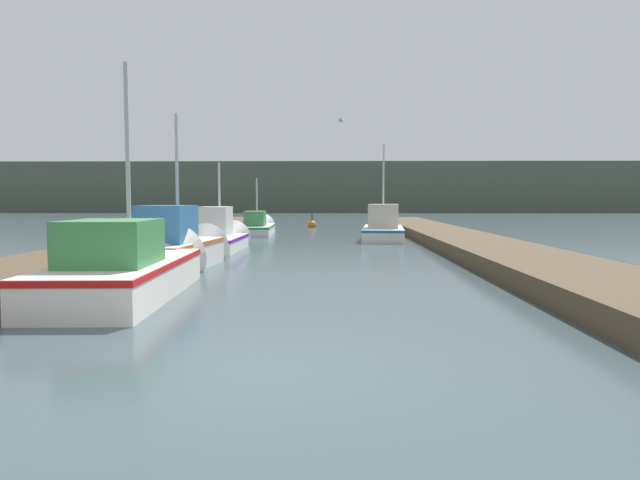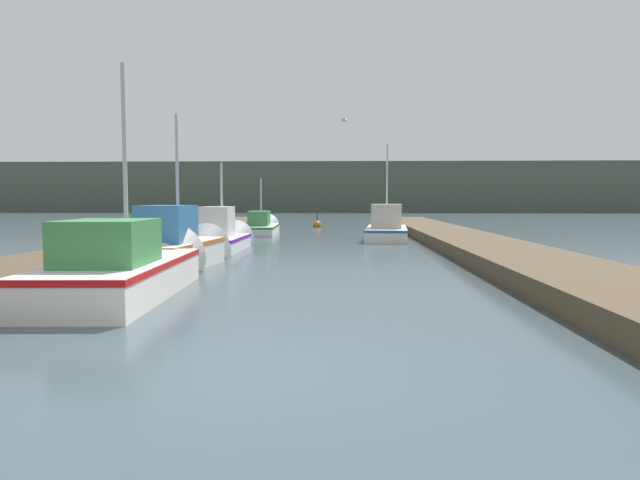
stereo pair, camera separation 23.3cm
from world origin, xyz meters
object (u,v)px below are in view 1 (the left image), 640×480
fishing_boat_1 (179,247)px  channel_buoy (312,225)px  fishing_boat_2 (221,237)px  fishing_boat_3 (383,228)px  seagull_1 (341,121)px  fishing_boat_4 (258,227)px  mooring_piling_1 (216,226)px  fishing_boat_0 (136,267)px  mooring_piling_0 (130,249)px

fishing_boat_1 → channel_buoy: 20.78m
fishing_boat_2 → channel_buoy: bearing=80.8°
fishing_boat_3 → seagull_1: 5.12m
fishing_boat_3 → fishing_boat_1: bearing=-114.8°
fishing_boat_4 → mooring_piling_1: 5.17m
fishing_boat_0 → seagull_1: (4.12, 13.03, 4.51)m
fishing_boat_1 → fishing_boat_2: fishing_boat_1 is taller
fishing_boat_3 → mooring_piling_1: fishing_boat_3 is taller
fishing_boat_1 → mooring_piling_1: fishing_boat_1 is taller
fishing_boat_2 → fishing_boat_4: bearing=89.8°
fishing_boat_3 → seagull_1: bearing=-137.6°
fishing_boat_4 → seagull_1: 7.85m
fishing_boat_2 → mooring_piling_0: size_ratio=3.96×
fishing_boat_3 → channel_buoy: size_ratio=6.00×
mooring_piling_1 → seagull_1: 6.78m
fishing_boat_4 → mooring_piling_1: (-1.09, -5.05, 0.29)m
fishing_boat_1 → fishing_boat_3: (6.20, 10.76, -0.08)m
fishing_boat_0 → fishing_boat_4: fishing_boat_0 is taller
fishing_boat_2 → fishing_boat_0: bearing=-88.8°
mooring_piling_0 → mooring_piling_1: size_ratio=0.90×
channel_buoy → seagull_1: bearing=-82.0°
fishing_boat_2 → fishing_boat_3: size_ratio=0.74×
fishing_boat_1 → fishing_boat_4: size_ratio=0.83×
seagull_1 → fishing_boat_2: bearing=140.2°
fishing_boat_0 → fishing_boat_3: (6.03, 14.48, -0.01)m
fishing_boat_4 → mooring_piling_0: (-1.04, -15.30, 0.23)m
channel_buoy → seagull_1: size_ratio=1.83×
fishing_boat_2 → channel_buoy: fishing_boat_2 is taller
fishing_boat_1 → mooring_piling_0: 1.45m
fishing_boat_0 → mooring_piling_0: (-1.03, 2.55, 0.11)m
fishing_boat_0 → channel_buoy: fishing_boat_0 is taller
fishing_boat_4 → fishing_boat_1: bearing=-92.8°
fishing_boat_2 → seagull_1: (4.23, 4.05, 4.56)m
fishing_boat_1 → channel_buoy: (2.70, 20.60, -0.38)m
mooring_piling_1 → fishing_boat_4: bearing=77.8°
fishing_boat_3 → fishing_boat_4: size_ratio=1.12×
fishing_boat_0 → fishing_boat_3: bearing=65.0°
fishing_boat_3 → fishing_boat_0: bearing=-107.4°
mooring_piling_1 → mooring_piling_0: bearing=-89.7°
fishing_boat_0 → fishing_boat_2: size_ratio=1.34×
fishing_boat_2 → seagull_1: 7.42m
fishing_boat_2 → seagull_1: seagull_1 is taller
fishing_boat_2 → mooring_piling_1: bearing=104.9°
fishing_boat_1 → channel_buoy: size_ratio=4.46×
fishing_boat_1 → channel_buoy: bearing=87.8°
fishing_boat_2 → mooring_piling_1: 3.95m
fishing_boat_1 → fishing_boat_3: fishing_boat_3 is taller
fishing_boat_2 → fishing_boat_1: bearing=-90.2°
fishing_boat_0 → fishing_boat_2: fishing_boat_0 is taller
fishing_boat_0 → seagull_1: 14.39m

